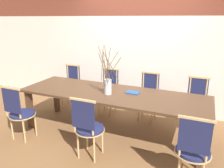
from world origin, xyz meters
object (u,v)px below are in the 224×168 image
object	(u,v)px
dining_table	(112,97)
chair_near_center	(193,149)
vase_centerpiece	(108,85)
chair_far_center	(148,96)
book_stack	(133,92)

from	to	relation	value
dining_table	chair_near_center	size ratio (longest dim) A/B	3.32
dining_table	vase_centerpiece	world-z (taller)	vase_centerpiece
chair_near_center	chair_far_center	world-z (taller)	same
chair_far_center	book_stack	xyz separation A→B (m)	(-0.10, -0.65, 0.25)
vase_centerpiece	book_stack	distance (m)	0.43
book_stack	chair_near_center	bearing A→B (deg)	-40.99
dining_table	chair_far_center	xyz separation A→B (m)	(0.42, 0.77, -0.17)
vase_centerpiece	chair_far_center	bearing A→B (deg)	61.79
chair_near_center	book_stack	distance (m)	1.38
vase_centerpiece	book_stack	world-z (taller)	vase_centerpiece
book_stack	dining_table	bearing A→B (deg)	-159.40
chair_far_center	vase_centerpiece	distance (m)	1.05
chair_far_center	book_stack	bearing A→B (deg)	80.90
vase_centerpiece	chair_near_center	bearing A→B (deg)	-26.39
chair_near_center	book_stack	world-z (taller)	chair_near_center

